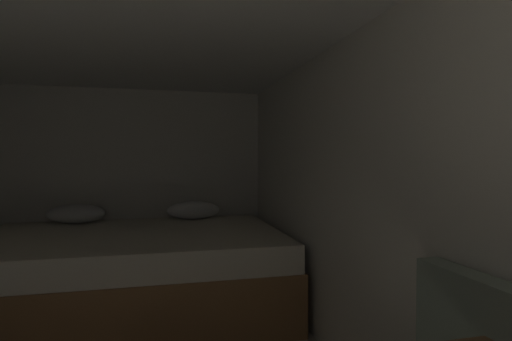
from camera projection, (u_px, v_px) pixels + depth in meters
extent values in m
cube|color=silver|center=(138.00, 186.00, 4.35)|extent=(2.78, 0.05, 2.08)
cube|color=silver|center=(363.00, 209.00, 2.32)|extent=(0.05, 4.80, 2.08)
cube|color=white|center=(112.00, 1.00, 1.97)|extent=(2.78, 4.80, 0.05)
cube|color=olive|center=(133.00, 285.00, 3.47)|extent=(2.56, 1.71, 0.48)
cube|color=beige|center=(133.00, 245.00, 3.46)|extent=(2.52, 1.67, 0.22)
ellipsoid|color=white|center=(76.00, 214.00, 3.96)|extent=(0.55, 0.29, 0.19)
ellipsoid|color=white|center=(193.00, 210.00, 4.24)|extent=(0.55, 0.29, 0.19)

